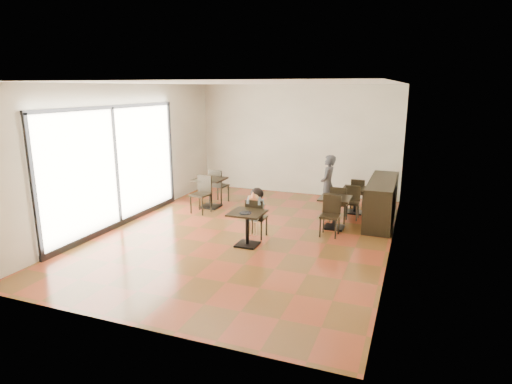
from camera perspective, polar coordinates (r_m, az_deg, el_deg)
The scene contains 23 objects.
floor at distance 9.40m, azimuth -1.28°, elevation -5.58°, with size 6.00×8.00×0.01m, color brown.
ceiling at distance 8.86m, azimuth -1.39°, elevation 14.32°, with size 6.00×8.00×0.01m, color silver.
wall_back at distance 12.75m, azimuth 5.49°, elevation 6.91°, with size 6.00×0.01×3.20m, color silver.
wall_front at distance 5.59m, azimuth -16.96°, elevation -2.62°, with size 6.00×0.01×3.20m, color silver.
wall_left at distance 10.49m, azimuth -16.76°, elevation 4.89°, with size 0.01×8.00×3.20m, color silver.
wall_right at distance 8.36m, azimuth 18.12°, elevation 2.64°, with size 0.01×8.00×3.20m, color silver.
storefront_window at distance 10.11m, azimuth -18.26°, elevation 3.32°, with size 0.04×4.50×2.60m, color white.
child_table at distance 8.62m, azimuth -1.18°, elevation -4.93°, with size 0.67×0.67×0.70m, color black, non-canonical shape.
child_chair at distance 9.08m, azimuth 0.11°, elevation -3.46°, with size 0.38×0.38×0.85m, color black, non-canonical shape.
child at distance 9.05m, azimuth 0.11°, elevation -2.80°, with size 0.38×0.53×1.07m, color gray, non-canonical shape.
plate at distance 8.42m, azimuth -1.45°, elevation -2.82°, with size 0.24×0.24×0.01m, color black.
pizza_slice at distance 8.77m, azimuth -0.32°, elevation -0.69°, with size 0.25×0.19×0.06m, color #DDB172, non-canonical shape.
adult_patron at distance 10.83m, azimuth 9.54°, elevation 0.97°, with size 0.54×0.36×1.49m, color #38393E.
cafe_table_mid at distance 9.82m, azimuth 10.42°, elevation -2.75°, with size 0.68×0.68×0.72m, color black, non-canonical shape.
cafe_table_left at distance 11.40m, azimuth -6.11°, elevation -0.12°, with size 0.74×0.74×0.78m, color black, non-canonical shape.
cafe_table_back at distance 11.12m, azimuth 13.04°, elevation -1.10°, with size 0.62×0.62×0.65m, color black, non-canonical shape.
chair_mid_a at distance 10.32m, azimuth 11.01°, elevation -1.54°, with size 0.39×0.39×0.87m, color black, non-canonical shape.
chair_mid_b at distance 9.28m, azimuth 9.82°, elevation -3.23°, with size 0.39×0.39×0.87m, color black, non-canonical shape.
chair_left_a at distance 11.86m, azimuth -4.92°, elevation 0.85°, with size 0.42×0.42×0.94m, color black, non-canonical shape.
chair_left_b at distance 10.91m, azimuth -7.41°, elevation -0.37°, with size 0.42×0.42×0.94m, color black, non-canonical shape.
chair_back_a at distance 11.63m, azimuth 13.44°, elevation -0.13°, with size 0.35×0.35×0.78m, color black, non-canonical shape.
chair_back_b at distance 10.58m, azimuth 12.64°, elevation -1.47°, with size 0.35×0.35×0.78m, color black, non-canonical shape.
service_counter at distance 10.57m, azimuth 16.38°, elevation -1.12°, with size 0.60×2.40×1.00m, color black.
Camera 1 is at (3.34, -8.21, 3.13)m, focal length 30.00 mm.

